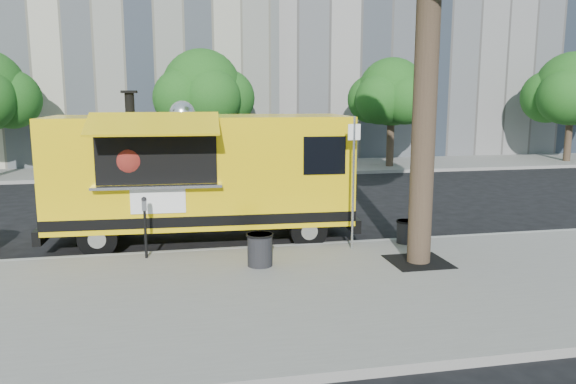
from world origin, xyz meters
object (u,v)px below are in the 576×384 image
Objects in this scene: parking_meter at (145,220)px; trash_bin_right at (406,231)px; trash_bin_left at (260,249)px; far_tree_c at (392,92)px; far_tree_d at (572,89)px; sign_post at (353,175)px; food_truck at (201,173)px; far_tree_b at (202,89)px.

trash_bin_right is (5.95, 0.05, -0.54)m from parking_meter.
trash_bin_left reaches higher than trash_bin_right.
trash_bin_right is at bearing 0.48° from parking_meter.
parking_meter is at bearing -179.52° from trash_bin_right.
far_tree_c is 17.45m from trash_bin_left.
far_tree_d is 20.77m from trash_bin_right.
far_tree_d is 4.23× the size of parking_meter.
sign_post is 0.40× the size of food_truck.
far_tree_c is 15.64m from food_truck.
far_tree_b is at bearing 178.09° from far_tree_c.
far_tree_b is at bearing 100.15° from sign_post.
parking_meter reaches higher than trash_bin_right.
far_tree_c is 7.79× the size of trash_bin_left.
parking_meter is (-11.00, -13.75, -2.74)m from far_tree_c.
far_tree_b reaches higher than trash_bin_right.
far_tree_b reaches higher than sign_post.
food_truck is 11.25× the size of trash_bin_left.
trash_bin_right is (3.64, 1.08, -0.07)m from trash_bin_left.
trash_bin_left is (-2.24, -0.83, -1.34)m from sign_post.
far_tree_d is 21.79m from sign_post.
sign_post is (2.55, -14.25, -1.98)m from far_tree_b.
trash_bin_right is (-15.05, -13.90, -3.45)m from far_tree_d.
far_tree_c reaches higher than parking_meter.
far_tree_d reaches higher than trash_bin_right.
parking_meter is 5.98m from trash_bin_right.
far_tree_c is at bearing 51.34° from parking_meter.
parking_meter is (-21.00, -13.95, -2.91)m from far_tree_d.
sign_post is 4.64m from parking_meter.
far_tree_c is at bearing -1.91° from far_tree_b.
far_tree_b is 14.94m from trash_bin_right.
sign_post is (-16.45, -14.15, -2.04)m from far_tree_d.
parking_meter is 2.47× the size of trash_bin_right.
far_tree_c is 9.65× the size of trash_bin_right.
trash_bin_right is (1.40, 0.25, -1.41)m from sign_post.
far_tree_b is 15.45m from trash_bin_left.
sign_post is 2.25× the size of parking_meter.
sign_post is 4.49× the size of trash_bin_left.
sign_post is at bearing -114.81° from far_tree_c.
far_tree_d is at bearing 33.60° from parking_meter.
far_tree_d is at bearing 40.70° from sign_post.
far_tree_d is at bearing 34.50° from food_truck.
far_tree_b is at bearing 91.17° from trash_bin_left.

